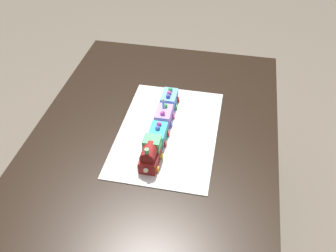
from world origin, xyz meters
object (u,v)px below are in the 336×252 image
(dining_table, at_px, (155,152))
(cake_car_gondola_sky_blue, at_px, (169,99))
(cake_locomotive, at_px, (150,154))
(birthday_candle, at_px, (163,104))
(cake_car_caboose_turquoise, at_px, (158,134))
(cake_car_tanker_lavender, at_px, (164,116))

(dining_table, height_order, cake_car_gondola_sky_blue, cake_car_gondola_sky_blue)
(cake_locomotive, height_order, birthday_candle, birthday_candle)
(cake_car_caboose_turquoise, height_order, cake_car_gondola_sky_blue, same)
(cake_locomotive, xyz_separation_m, cake_car_tanker_lavender, (0.25, -0.00, -0.02))
(cake_car_caboose_turquoise, distance_m, birthday_candle, 0.13)
(dining_table, xyz_separation_m, cake_car_caboose_turquoise, (-0.03, -0.02, 0.14))
(cake_car_gondola_sky_blue, bearing_deg, birthday_candle, 180.00)
(cake_locomotive, bearing_deg, cake_car_caboose_turquoise, -0.00)
(cake_car_tanker_lavender, relative_size, birthday_candle, 1.93)
(cake_car_caboose_turquoise, bearing_deg, cake_locomotive, 180.00)
(dining_table, xyz_separation_m, cake_locomotive, (-0.16, -0.02, 0.16))
(cake_locomotive, bearing_deg, cake_car_tanker_lavender, -0.00)
(dining_table, bearing_deg, cake_car_tanker_lavender, -15.46)
(dining_table, xyz_separation_m, cake_car_tanker_lavender, (0.09, -0.02, 0.14))
(cake_car_caboose_turquoise, relative_size, cake_car_tanker_lavender, 1.00)
(birthday_candle, bearing_deg, cake_car_tanker_lavender, -0.00)
(dining_table, distance_m, cake_locomotive, 0.23)
(cake_car_tanker_lavender, bearing_deg, dining_table, 164.54)
(cake_car_gondola_sky_blue, relative_size, birthday_candle, 1.93)
(dining_table, distance_m, cake_car_tanker_lavender, 0.17)
(dining_table, bearing_deg, cake_locomotive, -171.65)
(cake_locomotive, distance_m, cake_car_tanker_lavender, 0.25)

